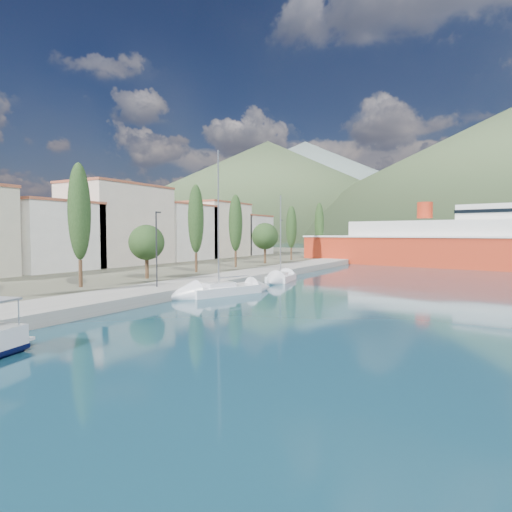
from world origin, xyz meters
The scene contains 9 objects.
ground centered at (0.00, 120.00, 0.00)m, with size 1400.00×1400.00×0.00m, color #143848.
quay centered at (-9.00, 26.00, 0.40)m, with size 5.00×88.00×0.80m, color gray.
land_strip centered at (-47.00, 36.00, 0.35)m, with size 70.00×148.00×0.70m, color #565644.
town_buildings centered at (-32.00, 36.91, 5.57)m, with size 9.20×69.20×11.30m.
tree_row centered at (-14.81, 32.43, 5.82)m, with size 3.91×64.06×10.42m.
lamp_posts centered at (-9.00, 13.72, 4.08)m, with size 0.15×46.09×6.06m.
sailboat_near centered at (-5.74, 15.18, 0.31)m, with size 5.38×9.14×12.80m.
sailboat_mid centered at (-4.86, 27.15, 0.29)m, with size 3.35×7.06×9.97m.
ferry centered at (12.36, 59.61, 3.25)m, with size 54.94×20.54×10.68m.
Camera 1 is at (14.75, -12.39, 5.08)m, focal length 30.00 mm.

